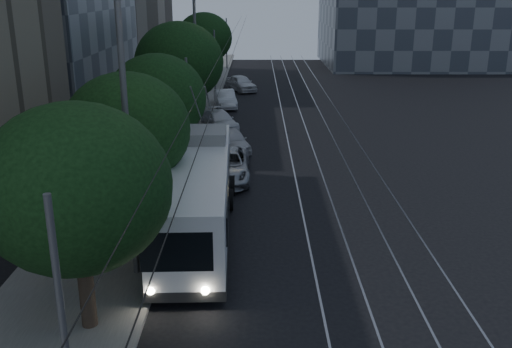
{
  "coord_description": "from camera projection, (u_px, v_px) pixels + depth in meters",
  "views": [
    {
      "loc": [
        -1.72,
        -19.11,
        9.33
      ],
      "look_at": [
        -1.75,
        2.71,
        2.21
      ],
      "focal_mm": 40.0,
      "sensor_mm": 36.0,
      "label": 1
    }
  ],
  "objects": [
    {
      "name": "overhead_wires",
      "position": [
        209.0,
        78.0,
        39.0
      ],
      "size": [
        2.23,
        90.0,
        6.0
      ],
      "color": "black",
      "rests_on": "ground"
    },
    {
      "name": "tree_5",
      "position": [
        204.0,
        38.0,
        55.95
      ],
      "size": [
        5.46,
        5.46,
        7.15
      ],
      "color": "black",
      "rests_on": "ground"
    },
    {
      "name": "tree_1",
      "position": [
        127.0,
        130.0,
        21.0
      ],
      "size": [
        4.68,
        4.68,
        6.49
      ],
      "color": "black",
      "rests_on": "ground"
    },
    {
      "name": "trolleybus",
      "position": [
        197.0,
        193.0,
        22.42
      ],
      "size": [
        2.89,
        12.04,
        5.63
      ],
      "rotation": [
        0.0,
        0.0,
        0.03
      ],
      "color": "silver",
      "rests_on": "ground"
    },
    {
      "name": "tree_2",
      "position": [
        157.0,
        98.0,
        27.34
      ],
      "size": [
        4.72,
        4.72,
        6.44
      ],
      "color": "black",
      "rests_on": "ground"
    },
    {
      "name": "sidewalk",
      "position": [
        175.0,
        126.0,
        40.06
      ],
      "size": [
        5.0,
        90.0,
        0.15
      ],
      "primitive_type": "cube",
      "color": "slate",
      "rests_on": "ground"
    },
    {
      "name": "car_white_c",
      "position": [
        225.0,
        99.0,
        46.62
      ],
      "size": [
        2.22,
        4.5,
        1.42
      ],
      "primitive_type": "imported",
      "rotation": [
        0.0,
        0.0,
        0.17
      ],
      "color": "silver",
      "rests_on": "ground"
    },
    {
      "name": "tree_3",
      "position": [
        179.0,
        62.0,
        35.1
      ],
      "size": [
        5.48,
        5.48,
        7.47
      ],
      "color": "black",
      "rests_on": "ground"
    },
    {
      "name": "streetlamp_far",
      "position": [
        201.0,
        41.0,
        37.75
      ],
      "size": [
        2.4,
        0.44,
        9.91
      ],
      "color": "slate",
      "rests_on": "ground"
    },
    {
      "name": "tram_rails",
      "position": [
        317.0,
        127.0,
        40.07
      ],
      "size": [
        4.52,
        90.0,
        0.02
      ],
      "color": "gray",
      "rests_on": "ground"
    },
    {
      "name": "streetlamp_near",
      "position": [
        138.0,
        93.0,
        17.47
      ],
      "size": [
        2.52,
        0.44,
        10.46
      ],
      "color": "slate",
      "rests_on": "ground"
    },
    {
      "name": "car_white_b",
      "position": [
        219.0,
        120.0,
        39.41
      ],
      "size": [
        3.24,
        4.67,
        1.25
      ],
      "primitive_type": "imported",
      "rotation": [
        0.0,
        0.0,
        0.38
      ],
      "color": "silver",
      "rests_on": "ground"
    },
    {
      "name": "car_white_a",
      "position": [
        232.0,
        140.0,
        34.17
      ],
      "size": [
        2.67,
        4.13,
        1.31
      ],
      "primitive_type": "imported",
      "rotation": [
        0.0,
        0.0,
        0.32
      ],
      "color": "#B5B4B9",
      "rests_on": "ground"
    },
    {
      "name": "ground",
      "position": [
        303.0,
        253.0,
        21.06
      ],
      "size": [
        120.0,
        120.0,
        0.0
      ],
      "primitive_type": "plane",
      "color": "black",
      "rests_on": "ground"
    },
    {
      "name": "tree_4",
      "position": [
        193.0,
        60.0,
        42.83
      ],
      "size": [
        4.09,
        4.09,
        6.05
      ],
      "color": "black",
      "rests_on": "ground"
    },
    {
      "name": "tree_0",
      "position": [
        76.0,
        189.0,
        15.06
      ],
      "size": [
        5.11,
        5.11,
        6.6
      ],
      "color": "black",
      "rests_on": "ground"
    },
    {
      "name": "car_white_d",
      "position": [
        241.0,
        83.0,
        54.1
      ],
      "size": [
        3.43,
        4.72,
        1.49
      ],
      "primitive_type": "imported",
      "rotation": [
        0.0,
        0.0,
        0.43
      ],
      "color": "silver",
      "rests_on": "ground"
    },
    {
      "name": "pickup_silver",
      "position": [
        225.0,
        165.0,
        29.02
      ],
      "size": [
        2.58,
        5.43,
        1.5
      ],
      "primitive_type": "imported",
      "rotation": [
        0.0,
        0.0,
        0.02
      ],
      "color": "#9EA0A6",
      "rests_on": "ground"
    }
  ]
}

